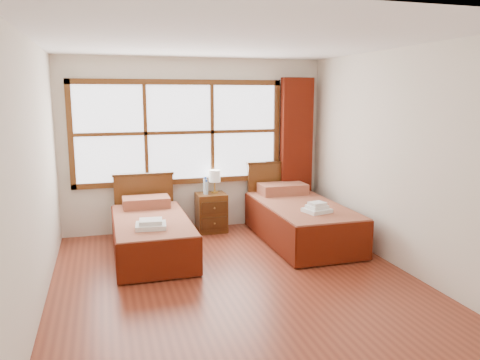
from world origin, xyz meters
name	(u,v)px	position (x,y,z in m)	size (l,w,h in m)	color
floor	(236,281)	(0.00, 0.00, 0.00)	(4.50, 4.50, 0.00)	brown
ceiling	(236,41)	(0.00, 0.00, 2.60)	(4.50, 4.50, 0.00)	white
wall_back	(196,145)	(0.00, 2.25, 1.30)	(4.00, 4.00, 0.00)	silver
wall_left	(35,176)	(-2.00, 0.00, 1.30)	(4.50, 4.50, 0.00)	silver
wall_right	(397,159)	(2.00, 0.00, 1.30)	(4.50, 4.50, 0.00)	silver
window	(179,133)	(-0.25, 2.21, 1.50)	(3.16, 0.06, 1.56)	white
curtain	(296,151)	(1.60, 2.11, 1.17)	(0.50, 0.16, 2.30)	#5B1509
bed_left	(151,233)	(-0.81, 1.20, 0.28)	(0.96, 1.98, 0.92)	#40230D
bed_right	(299,219)	(1.28, 1.20, 0.31)	(1.05, 2.07, 1.02)	#40230D
nightstand	(211,212)	(0.17, 1.99, 0.29)	(0.44, 0.43, 0.59)	#5A3113
towels_left	(151,224)	(-0.86, 0.70, 0.54)	(0.39, 0.35, 0.11)	white
towels_right	(317,208)	(1.29, 0.65, 0.60)	(0.38, 0.35, 0.13)	white
lamp	(215,177)	(0.24, 2.05, 0.83)	(0.18, 0.18, 0.35)	gold
bottle_near	(205,186)	(0.09, 1.99, 0.71)	(0.07, 0.07, 0.26)	silver
bottle_far	(206,188)	(0.09, 1.96, 0.69)	(0.06, 0.06, 0.22)	silver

